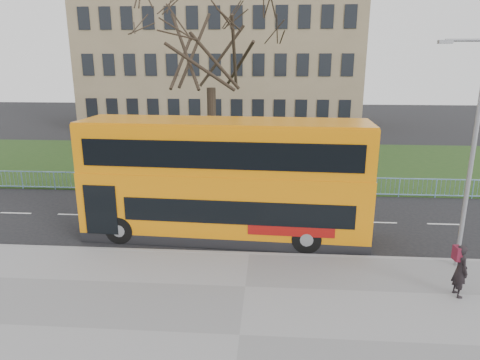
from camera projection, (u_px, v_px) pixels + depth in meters
name	position (u px, v px, depth m)	size (l,w,h in m)	color
ground	(251.00, 240.00, 18.30)	(120.00, 120.00, 0.00)	black
pavement	(239.00, 337.00, 11.80)	(80.00, 10.50, 0.12)	slate
kerb	(249.00, 254.00, 16.79)	(80.00, 0.20, 0.14)	gray
grass_verge	(260.00, 163.00, 32.02)	(80.00, 15.40, 0.08)	#1B3915
guard_railing	(257.00, 185.00, 24.49)	(40.00, 0.12, 1.10)	#7CA9DD
bare_tree	(211.00, 70.00, 26.26)	(9.52, 9.52, 13.60)	black
civic_building	(223.00, 64.00, 50.38)	(30.00, 15.00, 14.00)	#7C6A4F
yellow_bus	(225.00, 177.00, 18.02)	(12.06, 3.42, 5.00)	orange
pedestrian	(460.00, 271.00, 13.55)	(0.63, 0.42, 1.74)	black
street_lamp	(470.00, 149.00, 14.64)	(1.69, 0.20, 7.97)	gray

